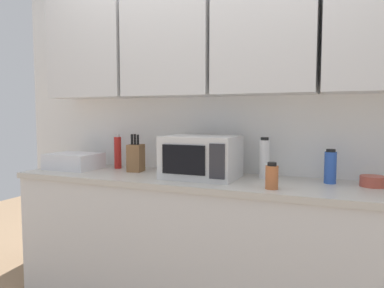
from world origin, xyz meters
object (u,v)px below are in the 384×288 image
at_px(microwave, 201,157).
at_px(bottle_spice_jar, 272,176).
at_px(dish_rack, 74,161).
at_px(bottle_red_sauce, 118,152).
at_px(bottle_blue_cleaner, 330,167).
at_px(bottle_white_jar, 264,158).
at_px(bowl_ceramic_small, 373,181).
at_px(knife_block, 136,157).

distance_m(microwave, bottle_spice_jar, 0.54).
relative_size(dish_rack, bottle_red_sauce, 1.42).
bearing_deg(bottle_spice_jar, dish_rack, 173.47).
relative_size(microwave, bottle_blue_cleaner, 2.28).
distance_m(bottle_blue_cleaner, bottle_white_jar, 0.41).
relative_size(bottle_red_sauce, bottle_spice_jar, 1.76).
distance_m(microwave, bottle_red_sauce, 0.77).
bearing_deg(dish_rack, bottle_spice_jar, -6.53).
height_order(bottle_red_sauce, bowl_ceramic_small, bottle_red_sauce).
distance_m(microwave, bottle_blue_cleaner, 0.81).
height_order(bottle_white_jar, bowl_ceramic_small, bottle_white_jar).
bearing_deg(bottle_spice_jar, bottle_blue_cleaner, 45.83).
distance_m(bottle_spice_jar, bowl_ceramic_small, 0.61).
relative_size(microwave, dish_rack, 1.26).
xyz_separation_m(dish_rack, bottle_white_jar, (1.45, 0.15, 0.07)).
relative_size(microwave, bottle_spice_jar, 3.16).
bearing_deg(bottle_red_sauce, bottle_white_jar, 0.05).
bearing_deg(bottle_spice_jar, bottle_red_sauce, 165.32).
bearing_deg(bottle_white_jar, bottle_blue_cleaner, -3.45).
relative_size(bottle_white_jar, bottle_spice_jar, 1.78).
distance_m(bottle_blue_cleaner, bottle_spice_jar, 0.43).
bearing_deg(dish_rack, bowl_ceramic_small, 3.30).
bearing_deg(bottle_red_sauce, bottle_blue_cleaner, -0.87).
relative_size(knife_block, bowl_ceramic_small, 1.93).
bearing_deg(microwave, bottle_blue_cleaner, 8.77).
relative_size(bottle_blue_cleaner, bowl_ceramic_small, 1.46).
height_order(bottle_blue_cleaner, bottle_white_jar, bottle_white_jar).
xyz_separation_m(bottle_spice_jar, bowl_ceramic_small, (0.53, 0.30, -0.04)).
height_order(microwave, bottle_blue_cleaner, microwave).
xyz_separation_m(bottle_red_sauce, bowl_ceramic_small, (1.79, -0.03, -0.10)).
relative_size(microwave, bottle_red_sauce, 1.79).
distance_m(microwave, dish_rack, 1.06).
height_order(microwave, dish_rack, microwave).
xyz_separation_m(dish_rack, bowl_ceramic_small, (2.09, 0.12, -0.03)).
relative_size(knife_block, bottle_white_jar, 1.02).
distance_m(bottle_blue_cleaner, bowl_ceramic_small, 0.25).
height_order(microwave, bowl_ceramic_small, microwave).
bearing_deg(microwave, dish_rack, -179.75).
bearing_deg(bottle_red_sauce, knife_block, -20.66).
height_order(knife_block, bottle_red_sauce, knife_block).
bearing_deg(bowl_ceramic_small, dish_rack, -176.70).
xyz_separation_m(knife_block, bottle_blue_cleaner, (1.35, 0.06, -0.00)).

